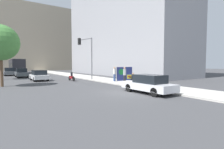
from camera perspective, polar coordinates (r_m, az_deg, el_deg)
ground_plane at (r=13.94m, az=4.49°, el=-5.82°), size 160.00×160.00×0.00m
sidewalk_curb at (r=28.82m, az=-7.59°, el=-0.94°), size 3.80×90.00×0.14m
building_backdrop_far at (r=70.69m, az=-28.56°, el=10.45°), size 52.00×12.00×22.83m
building_backdrop_right at (r=39.56m, az=2.81°, el=18.07°), size 10.00×32.00×24.51m
seated_protester at (r=17.22m, az=6.97°, el=-1.37°), size 0.99×0.77×1.24m
jogger_on_sidewalk at (r=19.50m, az=4.14°, el=-0.10°), size 0.34×0.34×1.78m
pedestrian_behind at (r=21.44m, az=0.83°, el=0.23°), size 0.34×0.34×1.78m
protest_banner at (r=21.34m, az=4.09°, el=0.25°), size 2.44×0.06×1.75m
traffic_light_pole at (r=24.01m, az=-8.05°, el=7.48°), size 2.33×2.10×5.74m
parked_car_curbside at (r=13.66m, az=11.82°, el=-3.04°), size 1.72×4.46×1.43m
car_on_road_nearest at (r=25.52m, az=-22.70°, el=-0.27°), size 1.85×4.16×1.43m
car_on_road_midblock at (r=33.24m, az=-27.48°, el=0.48°), size 1.72×4.45×1.55m
car_on_road_distant at (r=39.61m, az=-30.50°, el=0.80°), size 1.87×4.75×1.55m
city_bus_on_road at (r=48.02m, az=-28.75°, el=2.61°), size 2.56×12.47×3.34m
motorcycle_on_road at (r=23.93m, az=-13.06°, el=-0.77°), size 0.28×2.09×1.22m
street_tree_near_curb at (r=20.49m, az=-32.63°, el=8.74°), size 3.51×3.51×6.10m
street_tree_midblock at (r=29.89m, az=-32.64°, el=7.26°), size 3.43×3.43×6.26m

